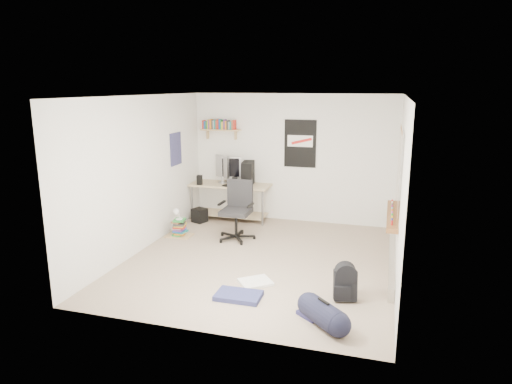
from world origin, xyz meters
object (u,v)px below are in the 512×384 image
(backpack, at_px, (345,285))
(book_stack, at_px, (179,228))
(office_chair, at_px, (236,212))
(duffel_bag, at_px, (323,314))
(desk, at_px, (231,201))

(backpack, height_order, book_stack, backpack)
(office_chair, distance_m, duffel_bag, 3.19)
(desk, distance_m, backpack, 3.98)
(desk, distance_m, office_chair, 1.30)
(office_chair, xyz_separation_m, duffel_bag, (1.90, -2.53, -0.35))
(office_chair, distance_m, book_stack, 1.10)
(duffel_bag, bearing_deg, book_stack, -174.70)
(desk, distance_m, book_stack, 1.44)
(duffel_bag, height_order, book_stack, duffel_bag)
(desk, xyz_separation_m, duffel_bag, (2.41, -3.73, -0.22))
(desk, bearing_deg, duffel_bag, -78.00)
(office_chair, bearing_deg, desk, 114.13)
(backpack, bearing_deg, desk, 117.97)
(desk, height_order, book_stack, desk)
(office_chair, distance_m, backpack, 2.78)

